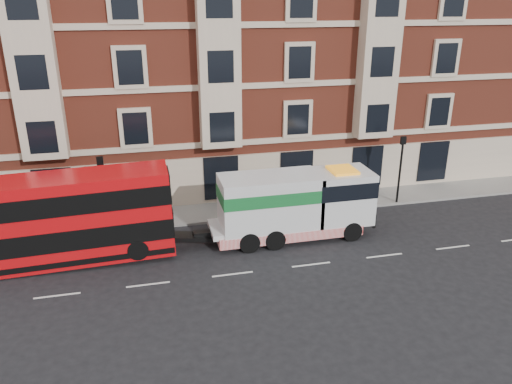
% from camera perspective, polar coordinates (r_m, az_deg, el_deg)
% --- Properties ---
extents(ground, '(120.00, 120.00, 0.00)m').
position_cam_1_polar(ground, '(24.40, -2.70, -9.37)').
color(ground, black).
rests_on(ground, ground).
extents(sidewalk, '(90.00, 3.00, 0.15)m').
position_cam_1_polar(sidewalk, '(30.98, -5.34, -2.33)').
color(sidewalk, slate).
rests_on(sidewalk, ground).
extents(victorian_terrace, '(45.00, 12.00, 20.40)m').
position_cam_1_polar(victorian_terrace, '(35.99, -6.91, 17.36)').
color(victorian_terrace, brown).
rests_on(victorian_terrace, ground).
extents(lamp_post_west, '(0.35, 0.15, 4.35)m').
position_cam_1_polar(lamp_post_west, '(28.66, -17.07, 0.40)').
color(lamp_post_west, black).
rests_on(lamp_post_west, sidewalk).
extents(lamp_post_east, '(0.35, 0.15, 4.35)m').
position_cam_1_polar(lamp_post_east, '(32.64, 16.20, 3.02)').
color(lamp_post_east, black).
rests_on(lamp_post_east, sidewalk).
extents(double_decker_bus, '(11.14, 2.56, 4.51)m').
position_cam_1_polar(double_decker_bus, '(26.22, -21.91, -2.87)').
color(double_decker_bus, red).
rests_on(double_decker_bus, ground).
extents(tow_truck, '(8.92, 2.64, 3.72)m').
position_cam_1_polar(tow_truck, '(27.14, 4.14, -1.45)').
color(tow_truck, silver).
rests_on(tow_truck, ground).
extents(pedestrian, '(0.70, 0.60, 1.62)m').
position_cam_1_polar(pedestrian, '(30.94, -22.88, -2.26)').
color(pedestrian, '#211D3A').
rests_on(pedestrian, sidewalk).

